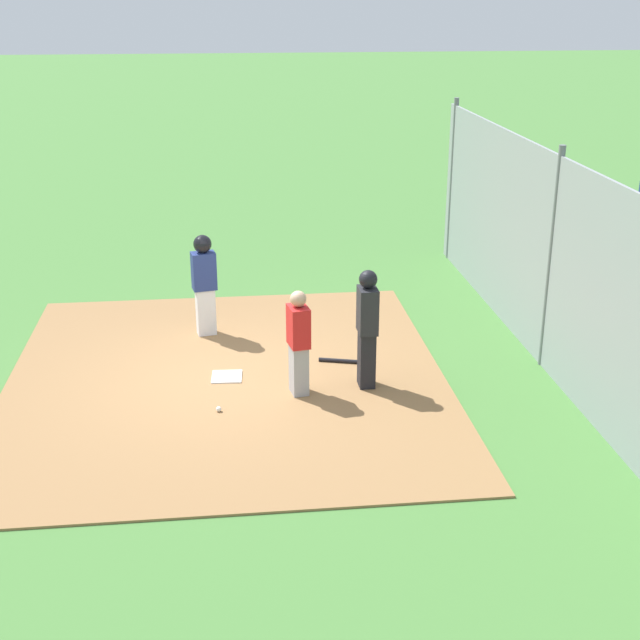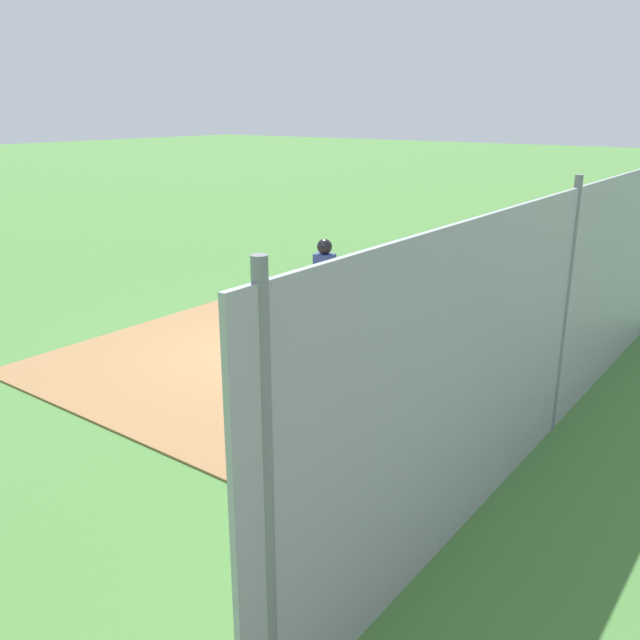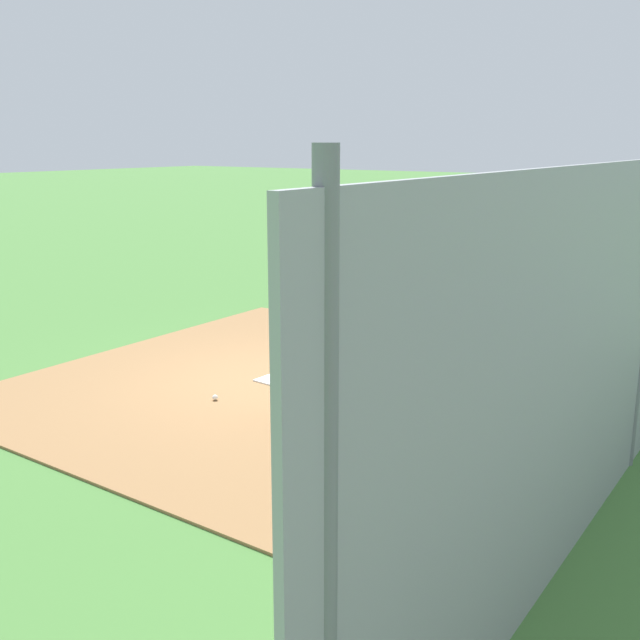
# 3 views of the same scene
# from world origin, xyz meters

# --- Properties ---
(ground_plane) EXTENTS (140.00, 140.00, 0.00)m
(ground_plane) POSITION_xyz_m (0.00, 0.00, 0.00)
(ground_plane) COLOR #477A38
(dirt_infield) EXTENTS (7.20, 6.40, 0.03)m
(dirt_infield) POSITION_xyz_m (0.00, 0.00, 0.01)
(dirt_infield) COLOR olive
(dirt_infield) RESTS_ON ground_plane
(home_plate) EXTENTS (0.47, 0.47, 0.02)m
(home_plate) POSITION_xyz_m (0.00, 0.00, 0.04)
(home_plate) COLOR white
(home_plate) RESTS_ON dirt_infield
(catcher) EXTENTS (0.42, 0.32, 1.52)m
(catcher) POSITION_xyz_m (-0.64, -1.01, 0.81)
(catcher) COLOR #9E9EA3
(catcher) RESTS_ON dirt_infield
(umpire) EXTENTS (0.38, 0.27, 1.74)m
(umpire) POSITION_xyz_m (-0.51, -2.00, 0.95)
(umpire) COLOR black
(umpire) RESTS_ON dirt_infield
(runner) EXTENTS (0.33, 0.42, 1.69)m
(runner) POSITION_xyz_m (1.79, 0.31, 1.00)
(runner) COLOR silver
(runner) RESTS_ON dirt_infield
(baseball_bat) EXTENTS (0.27, 0.76, 0.06)m
(baseball_bat) POSITION_xyz_m (0.33, -1.79, 0.06)
(baseball_bat) COLOR black
(baseball_bat) RESTS_ON dirt_infield
(baseball) EXTENTS (0.07, 0.07, 0.07)m
(baseball) POSITION_xyz_m (-1.11, 0.12, 0.07)
(baseball) COLOR white
(baseball) RESTS_ON dirt_infield
(backstop_fence) EXTENTS (12.00, 0.10, 3.35)m
(backstop_fence) POSITION_xyz_m (0.00, -4.81, 1.60)
(backstop_fence) COLOR #93999E
(backstop_fence) RESTS_ON ground_plane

